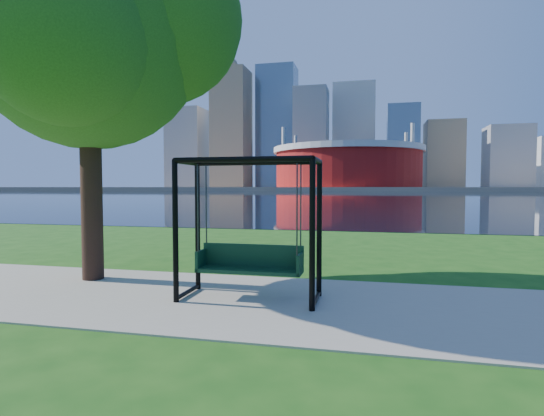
% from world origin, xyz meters
% --- Properties ---
extents(ground, '(900.00, 900.00, 0.00)m').
position_xyz_m(ground, '(0.00, 0.00, 0.00)').
color(ground, '#1E5114').
rests_on(ground, ground).
extents(path, '(120.00, 4.00, 0.03)m').
position_xyz_m(path, '(0.00, -0.50, 0.01)').
color(path, '#9E937F').
rests_on(path, ground).
extents(river, '(900.00, 180.00, 0.02)m').
position_xyz_m(river, '(0.00, 102.00, 0.01)').
color(river, black).
rests_on(river, ground).
extents(far_bank, '(900.00, 228.00, 2.00)m').
position_xyz_m(far_bank, '(0.00, 306.00, 1.00)').
color(far_bank, '#937F60').
rests_on(far_bank, ground).
extents(stadium, '(83.00, 83.00, 32.00)m').
position_xyz_m(stadium, '(-10.00, 235.00, 14.23)').
color(stadium, maroon).
rests_on(stadium, far_bank).
extents(skyline, '(392.00, 66.00, 96.50)m').
position_xyz_m(skyline, '(-4.27, 319.39, 35.89)').
color(skyline, gray).
rests_on(skyline, far_bank).
extents(swing, '(2.51, 1.09, 2.57)m').
position_xyz_m(swing, '(-0.09, -0.37, 1.24)').
color(swing, black).
rests_on(swing, ground).
extents(park_tree, '(6.38, 5.76, 7.92)m').
position_xyz_m(park_tree, '(-3.98, 0.50, 5.50)').
color(park_tree, black).
rests_on(park_tree, ground).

